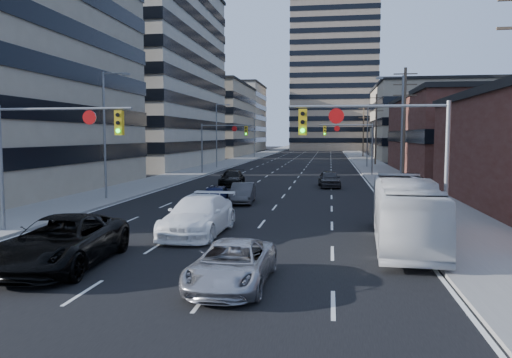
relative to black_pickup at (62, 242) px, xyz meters
The scene contains 31 objects.
ground 4.84m from the black_pickup, 33.69° to the right, with size 400.00×400.00×0.00m, color black.
road_surface 127.43m from the black_pickup, 88.22° to the left, with size 18.00×300.00×0.02m, color black.
sidewalk_left 127.59m from the black_pickup, 93.39° to the left, with size 5.00×300.00×0.15m, color slate.
sidewalk_right 128.30m from the black_pickup, 83.08° to the left, with size 5.00×300.00×0.15m, color slate.
office_left_mid 63.19m from the black_pickup, 111.88° to the left, with size 26.00×34.00×28.00m, color #ADA089.
office_left_far 99.66m from the black_pickup, 101.63° to the left, with size 20.00×30.00×16.00m, color gray.
storefront_right_mid 55.12m from the black_pickup, 59.45° to the left, with size 20.00×30.00×9.00m, color #472119.
office_right_far 90.35m from the black_pickup, 71.26° to the left, with size 22.00×28.00×14.00m, color gray.
apartment_tower 150.35m from the black_pickup, 86.13° to the left, with size 26.00×26.00×58.00m, color gray.
bg_block_left 139.75m from the black_pickup, 99.93° to the left, with size 24.00×24.00×20.00m, color #ADA089.
bg_block_right 132.44m from the black_pickup, 74.23° to the left, with size 22.00×22.00×12.00m, color gray.
signal_near_left 7.26m from the black_pickup, 123.12° to the left, with size 6.59×0.33×6.00m.
signal_near_right 13.07m from the black_pickup, 25.15° to the left, with size 6.59×0.33×6.00m.
signal_far_left 42.66m from the black_pickup, 95.02° to the left, with size 6.09×0.33×6.00m.
signal_far_right 44.06m from the black_pickup, 74.63° to the left, with size 6.09×0.33×6.00m.
utility_pole_block 37.39m from the black_pickup, 64.16° to the left, with size 2.20×0.28×11.00m.
utility_pole_midblock 65.57m from the black_pickup, 75.69° to the left, with size 2.20×0.28×11.00m.
utility_pole_distant 94.88m from the black_pickup, 80.18° to the left, with size 2.20×0.28×11.00m.
streetlight_left_near 18.96m from the black_pickup, 110.18° to the left, with size 2.03×0.22×9.00m.
streetlight_left_mid 52.91m from the black_pickup, 96.95° to the left, with size 2.03×0.22×9.00m.
streetlight_left_far 87.69m from the black_pickup, 94.18° to the left, with size 2.03×0.22×9.00m.
streetlight_right_near 26.87m from the black_pickup, 57.40° to the left, with size 2.03×0.22×9.00m.
streetlight_right_far 59.26m from the black_pickup, 76.00° to the left, with size 2.03×0.22×9.00m.
black_pickup is the anchor object (origin of this frame).
white_van 7.05m from the black_pickup, 62.85° to the left, with size 2.49×6.12×1.78m, color white.
silver_suv 6.44m from the black_pickup, 11.57° to the right, with size 2.22×4.82×1.34m, color #A7A6AB.
transit_bus 13.52m from the black_pickup, 23.78° to the left, with size 2.36×10.08×2.81m, color silver.
sedan_blue 15.19m from the black_pickup, 82.59° to the left, with size 1.67×4.16×1.42m, color black.
sedan_grey_center 17.53m from the black_pickup, 78.91° to the left, with size 1.46×4.19×1.38m, color #373739.
sedan_black_far 28.58m from the black_pickup, 89.26° to the left, with size 1.97×4.84×1.40m, color black.
sedan_grey_right 30.04m from the black_pickup, 72.25° to the left, with size 1.76×4.38×1.49m, color #2E2E30.
Camera 1 is at (5.27, -13.29, 4.58)m, focal length 35.00 mm.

